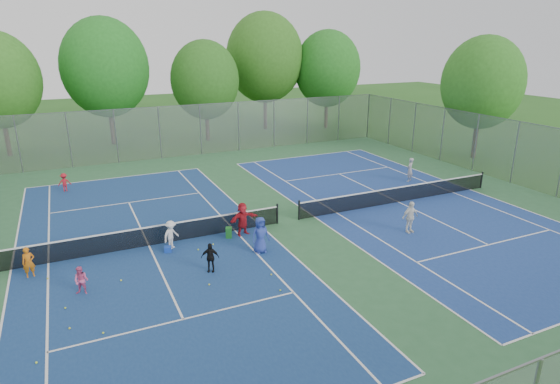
# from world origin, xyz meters

# --- Properties ---
(ground) EXTENTS (120.00, 120.00, 0.00)m
(ground) POSITION_xyz_m (0.00, 0.00, 0.00)
(ground) COLOR #25581B
(ground) RESTS_ON ground
(court_pad) EXTENTS (32.00, 32.00, 0.01)m
(court_pad) POSITION_xyz_m (0.00, 0.00, 0.01)
(court_pad) COLOR #2E6139
(court_pad) RESTS_ON ground
(court_left) EXTENTS (10.97, 23.77, 0.01)m
(court_left) POSITION_xyz_m (-7.00, 0.00, 0.02)
(court_left) COLOR navy
(court_left) RESTS_ON court_pad
(court_right) EXTENTS (10.97, 23.77, 0.01)m
(court_right) POSITION_xyz_m (7.00, 0.00, 0.02)
(court_right) COLOR navy
(court_right) RESTS_ON court_pad
(net_left) EXTENTS (12.87, 0.10, 0.91)m
(net_left) POSITION_xyz_m (-7.00, 0.00, 0.46)
(net_left) COLOR black
(net_left) RESTS_ON ground
(net_right) EXTENTS (12.87, 0.10, 0.91)m
(net_right) POSITION_xyz_m (7.00, 0.00, 0.46)
(net_right) COLOR black
(net_right) RESTS_ON ground
(fence_north) EXTENTS (32.00, 0.10, 4.00)m
(fence_north) POSITION_xyz_m (0.00, 16.00, 2.00)
(fence_north) COLOR gray
(fence_north) RESTS_ON ground
(fence_east) EXTENTS (0.10, 32.00, 4.00)m
(fence_east) POSITION_xyz_m (16.00, 0.00, 2.00)
(fence_east) COLOR gray
(fence_east) RESTS_ON ground
(tree_nl) EXTENTS (7.20, 7.20, 10.69)m
(tree_nl) POSITION_xyz_m (-6.00, 23.00, 6.54)
(tree_nl) COLOR #443326
(tree_nl) RESTS_ON ground
(tree_nc) EXTENTS (6.00, 6.00, 8.85)m
(tree_nc) POSITION_xyz_m (2.00, 21.00, 5.39)
(tree_nc) COLOR #443326
(tree_nc) RESTS_ON ground
(tree_nr) EXTENTS (7.60, 7.60, 11.42)m
(tree_nr) POSITION_xyz_m (9.00, 24.00, 7.04)
(tree_nr) COLOR #443326
(tree_nr) RESTS_ON ground
(tree_ne) EXTENTS (6.60, 6.60, 9.77)m
(tree_ne) POSITION_xyz_m (15.00, 22.00, 5.97)
(tree_ne) COLOR #443326
(tree_ne) RESTS_ON ground
(tree_side_e) EXTENTS (6.00, 6.00, 9.20)m
(tree_side_e) POSITION_xyz_m (19.00, 6.00, 5.74)
(tree_side_e) COLOR #443326
(tree_side_e) RESTS_ON ground
(ball_crate) EXTENTS (0.36, 0.36, 0.26)m
(ball_crate) POSITION_xyz_m (-6.34, -0.97, 0.13)
(ball_crate) COLOR #1741B3
(ball_crate) RESTS_ON ground
(ball_hopper) EXTENTS (0.36, 0.36, 0.53)m
(ball_hopper) POSITION_xyz_m (-3.42, -0.67, 0.27)
(ball_hopper) COLOR #238328
(ball_hopper) RESTS_ON ground
(student_a) EXTENTS (0.50, 0.37, 1.26)m
(student_a) POSITION_xyz_m (-11.72, -0.96, 0.63)
(student_a) COLOR #CB6813
(student_a) RESTS_ON ground
(student_b) EXTENTS (0.66, 0.61, 1.10)m
(student_b) POSITION_xyz_m (-9.93, -3.21, 0.55)
(student_b) COLOR #DD568D
(student_b) RESTS_ON ground
(student_c) EXTENTS (0.97, 0.88, 1.30)m
(student_c) POSITION_xyz_m (-6.10, -0.66, 0.65)
(student_c) COLOR silver
(student_c) RESTS_ON ground
(student_d) EXTENTS (0.78, 0.57, 1.24)m
(student_d) POSITION_xyz_m (-5.16, -3.50, 0.62)
(student_d) COLOR black
(student_d) RESTS_ON ground
(student_e) EXTENTS (0.83, 0.56, 1.64)m
(student_e) POSITION_xyz_m (-2.66, -2.71, 0.82)
(student_e) COLOR #2A3E9B
(student_e) RESTS_ON ground
(student_f) EXTENTS (1.57, 0.81, 1.62)m
(student_f) POSITION_xyz_m (-2.69, -0.60, 0.81)
(student_f) COLOR #B21923
(student_f) RESTS_ON ground
(child_far_baseline) EXTENTS (0.74, 0.43, 1.15)m
(child_far_baseline) POSITION_xyz_m (-10.21, 10.22, 0.57)
(child_far_baseline) COLOR #B01924
(child_far_baseline) RESTS_ON ground
(instructor) EXTENTS (0.69, 0.61, 1.58)m
(instructor) POSITION_xyz_m (10.25, 3.02, 0.79)
(instructor) COLOR #9B9A9D
(instructor) RESTS_ON ground
(teen_court_b) EXTENTS (0.94, 0.43, 1.58)m
(teen_court_b) POSITION_xyz_m (4.69, -3.69, 0.79)
(teen_court_b) COLOR white
(teen_court_b) RESTS_ON ground
(tennis_ball_0) EXTENTS (0.07, 0.07, 0.07)m
(tennis_ball_0) POSITION_xyz_m (-11.38, -6.82, 0.03)
(tennis_ball_0) COLOR #C9F037
(tennis_ball_0) RESTS_ON ground
(tennis_ball_1) EXTENTS (0.07, 0.07, 0.07)m
(tennis_ball_1) POSITION_xyz_m (-3.10, -4.86, 0.03)
(tennis_ball_1) COLOR gold
(tennis_ball_1) RESTS_ON ground
(tennis_ball_2) EXTENTS (0.07, 0.07, 0.07)m
(tennis_ball_2) POSITION_xyz_m (-4.34, -1.15, 0.03)
(tennis_ball_2) COLOR #E3EF37
(tennis_ball_2) RESTS_ON ground
(tennis_ball_3) EXTENTS (0.07, 0.07, 0.07)m
(tennis_ball_3) POSITION_xyz_m (-8.55, -2.85, 0.03)
(tennis_ball_3) COLOR yellow
(tennis_ball_3) RESTS_ON ground
(tennis_ball_4) EXTENTS (0.07, 0.07, 0.07)m
(tennis_ball_4) POSITION_xyz_m (-5.10, -1.41, 0.03)
(tennis_ball_4) COLOR #C9E936
(tennis_ball_4) RESTS_ON ground
(tennis_ball_5) EXTENTS (0.07, 0.07, 0.07)m
(tennis_ball_5) POSITION_xyz_m (-5.56, -4.59, 0.03)
(tennis_ball_5) COLOR yellow
(tennis_ball_5) RESTS_ON ground
(tennis_ball_6) EXTENTS (0.07, 0.07, 0.07)m
(tennis_ball_6) POSITION_xyz_m (-10.55, -4.05, 0.03)
(tennis_ball_6) COLOR #BBD932
(tennis_ball_6) RESTS_ON ground
(tennis_ball_7) EXTENTS (0.07, 0.07, 0.07)m
(tennis_ball_7) POSITION_xyz_m (-3.29, -6.11, 0.03)
(tennis_ball_7) COLOR #A7C52D
(tennis_ball_7) RESTS_ON ground
(tennis_ball_8) EXTENTS (0.07, 0.07, 0.07)m
(tennis_ball_8) POSITION_xyz_m (-10.46, -5.41, 0.03)
(tennis_ball_8) COLOR gold
(tennis_ball_8) RESTS_ON ground
(tennis_ball_9) EXTENTS (0.07, 0.07, 0.07)m
(tennis_ball_9) POSITION_xyz_m (-11.13, -1.48, 0.03)
(tennis_ball_9) COLOR gold
(tennis_ball_9) RESTS_ON ground
(tennis_ball_10) EXTENTS (0.07, 0.07, 0.07)m
(tennis_ball_10) POSITION_xyz_m (-9.50, -6.13, 0.03)
(tennis_ball_10) COLOR #CDEE37
(tennis_ball_10) RESTS_ON ground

